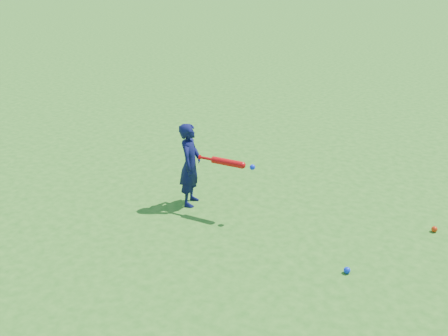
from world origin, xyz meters
name	(u,v)px	position (x,y,z in m)	size (l,w,h in m)	color
ground	(186,193)	(0.00, 0.00, 0.00)	(80.00, 80.00, 0.00)	#296F1A
child	(190,165)	(0.24, -0.20, 0.57)	(0.41, 0.27, 1.13)	#0D103E
ground_ball_red	(434,229)	(3.18, 0.79, 0.04)	(0.07, 0.07, 0.07)	red
ground_ball_blue	(347,270)	(2.59, -0.62, 0.04)	(0.07, 0.07, 0.07)	#0D30E3
bat_swing	(230,163)	(0.84, -0.19, 0.73)	(0.78, 0.14, 0.09)	red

